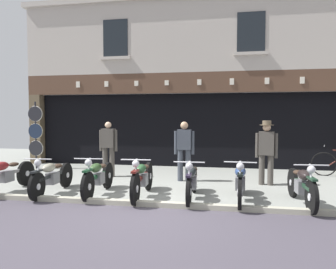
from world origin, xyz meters
The scene contains 14 objects.
ground centered at (0.00, -0.98, -0.04)m, with size 23.71×22.00×0.18m.
shop_facade centered at (0.00, 7.03, 1.66)m, with size 12.01×4.42×5.98m.
motorcycle_far_left centered at (-3.64, 0.68, 0.42)m, with size 0.62×2.06×0.92m.
motorcycle_left centered at (-2.46, 0.71, 0.41)m, with size 0.62×2.00×0.90m.
motorcycle_center_left centered at (-1.37, 0.80, 0.43)m, with size 0.62×1.98×0.91m.
motorcycle_center centered at (-0.32, 0.78, 0.43)m, with size 0.62×2.09×0.93m.
motorcycle_center_right centered at (0.77, 0.80, 0.41)m, with size 0.62×1.97×0.90m.
motorcycle_right centered at (1.80, 0.81, 0.43)m, with size 0.62×2.05×0.93m.
motorcycle_far_right centered at (3.00, 0.72, 0.42)m, with size 0.62×1.97×0.91m.
salesman_left centered at (-1.95, 3.00, 0.90)m, with size 0.56×0.25×1.63m.
shopkeeper_center centered at (0.35, 2.74, 0.91)m, with size 0.56×0.25×1.65m.
salesman_right centered at (2.52, 2.62, 0.94)m, with size 0.55×0.36×1.68m.
tyre_sign_pole centered at (-4.93, 3.96, 1.27)m, with size 0.53×0.06×2.29m.
advert_board_near centered at (2.04, 5.40, 1.73)m, with size 0.67×0.03×1.00m.
Camera 1 is at (1.54, -6.16, 1.79)m, focal length 34.91 mm.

